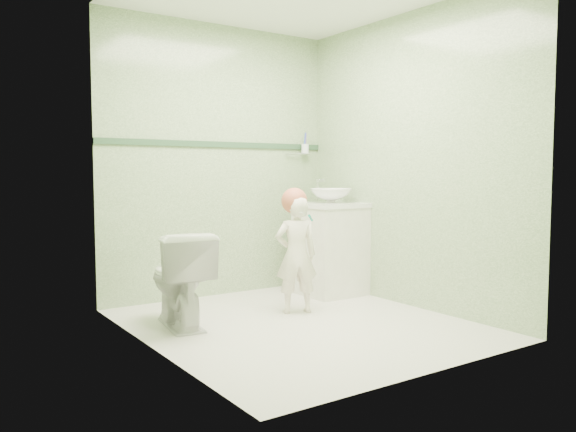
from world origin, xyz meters
TOP-DOWN VIEW (x-y plane):
  - ground at (0.00, 0.00)m, footprint 2.50×2.50m
  - room_shell at (0.00, 0.00)m, footprint 2.50×2.54m
  - trim_stripe at (0.00, 1.24)m, footprint 2.20×0.02m
  - vanity at (0.84, 0.70)m, footprint 0.52×0.50m
  - counter at (0.84, 0.70)m, footprint 0.54×0.52m
  - basin at (0.84, 0.70)m, footprint 0.37×0.37m
  - faucet at (0.84, 0.89)m, footprint 0.03×0.13m
  - cup_holder at (0.89, 1.18)m, footprint 0.26×0.07m
  - toilet at (-0.74, 0.44)m, footprint 0.48×0.72m
  - toddler at (0.18, 0.30)m, footprint 0.39×0.32m
  - hair_cap at (0.18, 0.33)m, footprint 0.20×0.20m
  - teal_toothbrush at (0.20, 0.16)m, footprint 0.11×0.14m

SIDE VIEW (x-z plane):
  - ground at x=0.00m, z-range 0.00..0.00m
  - toilet at x=-0.74m, z-range 0.00..0.69m
  - vanity at x=0.84m, z-range 0.00..0.80m
  - toddler at x=0.18m, z-range 0.00..0.92m
  - teal_toothbrush at x=0.20m, z-range 0.72..0.80m
  - counter at x=0.84m, z-range 0.79..0.83m
  - hair_cap at x=0.18m, z-range 0.78..0.98m
  - basin at x=0.84m, z-range 0.83..0.96m
  - faucet at x=0.84m, z-range 0.88..1.06m
  - room_shell at x=0.00m, z-range 0.00..2.40m
  - cup_holder at x=0.89m, z-range 1.22..1.43m
  - trim_stripe at x=0.00m, z-range 1.33..1.38m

